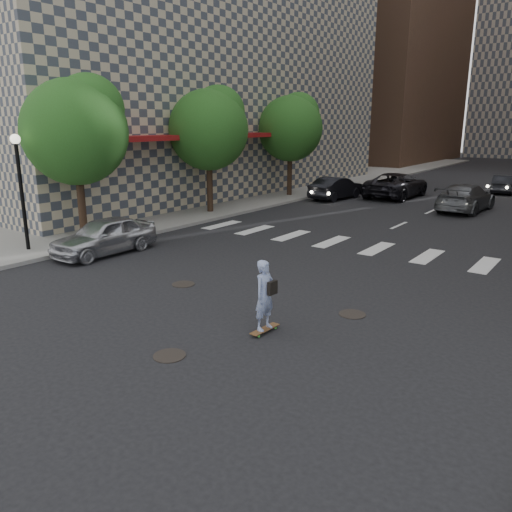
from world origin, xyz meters
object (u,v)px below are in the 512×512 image
at_px(traffic_car_c, 396,185).
at_px(tree_c, 292,126).
at_px(tree_a, 78,127).
at_px(traffic_car_a, 337,188).
at_px(traffic_car_b, 466,197).
at_px(lamppost, 20,176).
at_px(skateboarder, 265,295).
at_px(silver_sedan, 104,236).
at_px(tree_b, 211,126).
at_px(traffic_car_e, 504,184).

bearing_deg(traffic_car_c, tree_c, 35.09).
relative_size(tree_a, traffic_car_c, 1.13).
distance_m(traffic_car_a, traffic_car_b, 7.96).
relative_size(lamppost, tree_a, 0.65).
height_order(lamppost, traffic_car_b, lamppost).
relative_size(tree_a, tree_c, 1.00).
xyz_separation_m(skateboarder, silver_sedan, (-9.12, 2.43, -0.23)).
distance_m(lamppost, tree_b, 10.77).
xyz_separation_m(traffic_car_a, traffic_car_e, (8.18, 9.63, -0.09)).
relative_size(tree_b, tree_c, 1.00).
bearing_deg(tree_b, traffic_car_c, 64.13).
distance_m(lamppost, skateboarder, 11.82).
distance_m(silver_sedan, traffic_car_c, 21.19).
height_order(silver_sedan, traffic_car_c, traffic_car_c).
relative_size(lamppost, traffic_car_e, 1.11).
bearing_deg(silver_sedan, traffic_car_e, 72.84).
bearing_deg(traffic_car_a, lamppost, 87.94).
relative_size(silver_sedan, traffic_car_e, 1.07).
xyz_separation_m(lamppost, tree_c, (0.05, 18.64, 1.71)).
distance_m(tree_b, skateboarder, 16.68).
bearing_deg(tree_a, skateboarder, -16.42).
bearing_deg(silver_sedan, tree_c, 98.60).
xyz_separation_m(tree_b, traffic_car_c, (5.79, 11.94, -3.83)).
xyz_separation_m(tree_c, traffic_car_b, (10.91, 1.09, -3.89)).
bearing_deg(traffic_car_e, tree_a, 60.96).
distance_m(lamppost, traffic_car_c, 23.41).
bearing_deg(tree_c, traffic_car_a, 16.29).
height_order(tree_b, tree_c, same).
relative_size(traffic_car_b, traffic_car_e, 1.36).
distance_m(tree_a, traffic_car_e, 29.02).
relative_size(tree_b, skateboarder, 3.72).
bearing_deg(tree_c, tree_a, -90.00).
xyz_separation_m(tree_b, silver_sedan, (2.45, -8.99, -3.94)).
bearing_deg(skateboarder, traffic_car_c, 107.66).
height_order(traffic_car_b, traffic_car_c, traffic_car_c).
distance_m(tree_c, silver_sedan, 17.61).
bearing_deg(traffic_car_a, traffic_car_c, -125.99).
bearing_deg(lamppost, traffic_car_a, 81.25).
relative_size(traffic_car_a, traffic_car_c, 0.75).
xyz_separation_m(lamppost, traffic_car_e, (11.18, 29.13, -2.30)).
bearing_deg(traffic_car_e, traffic_car_a, 43.41).
relative_size(lamppost, traffic_car_a, 0.98).
height_order(tree_c, silver_sedan, tree_c).
bearing_deg(skateboarder, traffic_car_a, 116.78).
relative_size(lamppost, tree_c, 0.65).
height_order(silver_sedan, traffic_car_a, traffic_car_a).
distance_m(tree_b, traffic_car_a, 10.13).
height_order(tree_c, traffic_car_c, tree_c).
bearing_deg(traffic_car_c, traffic_car_b, 151.82).
bearing_deg(silver_sedan, traffic_car_a, 88.78).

